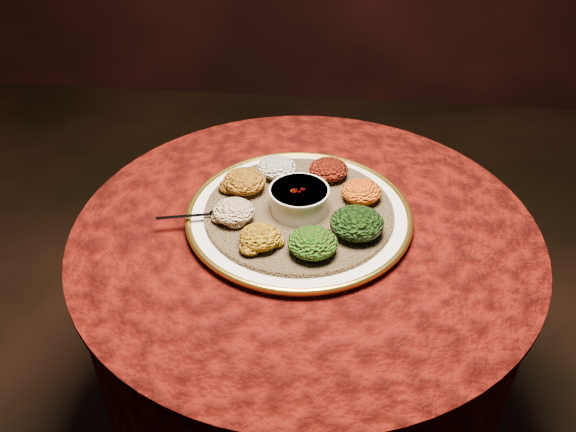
# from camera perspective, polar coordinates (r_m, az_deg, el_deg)

# --- Properties ---
(table) EXTENTS (0.96, 0.96, 0.73)m
(table) POSITION_cam_1_polar(r_m,az_deg,el_deg) (1.43, 1.44, -6.90)
(table) COLOR black
(table) RESTS_ON ground
(platter) EXTENTS (0.47, 0.47, 0.02)m
(platter) POSITION_cam_1_polar(r_m,az_deg,el_deg) (1.33, 0.98, 0.03)
(platter) COLOR white
(platter) RESTS_ON table
(injera) EXTENTS (0.41, 0.41, 0.01)m
(injera) POSITION_cam_1_polar(r_m,az_deg,el_deg) (1.32, 0.98, 0.40)
(injera) COLOR olive
(injera) RESTS_ON platter
(stew_bowl) EXTENTS (0.12, 0.12, 0.05)m
(stew_bowl) POSITION_cam_1_polar(r_m,az_deg,el_deg) (1.30, 1.00, 1.61)
(stew_bowl) COLOR silver
(stew_bowl) RESTS_ON injera
(spoon) EXTENTS (0.14, 0.05, 0.01)m
(spoon) POSITION_cam_1_polar(r_m,az_deg,el_deg) (1.31, -6.67, 0.16)
(spoon) COLOR silver
(spoon) RESTS_ON injera
(portion_ayib) EXTENTS (0.09, 0.08, 0.04)m
(portion_ayib) POSITION_cam_1_polar(r_m,az_deg,el_deg) (1.41, -1.00, 4.35)
(portion_ayib) COLOR beige
(portion_ayib) RESTS_ON injera
(portion_kitfo) EXTENTS (0.09, 0.08, 0.04)m
(portion_kitfo) POSITION_cam_1_polar(r_m,az_deg,el_deg) (1.41, 3.63, 4.15)
(portion_kitfo) COLOR black
(portion_kitfo) RESTS_ON injera
(portion_tikil) EXTENTS (0.08, 0.08, 0.04)m
(portion_tikil) POSITION_cam_1_polar(r_m,az_deg,el_deg) (1.34, 6.53, 2.18)
(portion_tikil) COLOR #BD8A0F
(portion_tikil) RESTS_ON injera
(portion_gomen) EXTENTS (0.11, 0.10, 0.05)m
(portion_gomen) POSITION_cam_1_polar(r_m,az_deg,el_deg) (1.25, 6.14, -0.64)
(portion_gomen) COLOR black
(portion_gomen) RESTS_ON injera
(portion_mixveg) EXTENTS (0.10, 0.09, 0.05)m
(portion_mixveg) POSITION_cam_1_polar(r_m,az_deg,el_deg) (1.20, 2.21, -2.40)
(portion_mixveg) COLOR #983209
(portion_mixveg) RESTS_ON injera
(portion_kik) EXTENTS (0.08, 0.08, 0.04)m
(portion_kik) POSITION_cam_1_polar(r_m,az_deg,el_deg) (1.22, -2.50, -1.88)
(portion_kik) COLOR #AD810F
(portion_kik) RESTS_ON injera
(portion_timatim) EXTENTS (0.08, 0.08, 0.04)m
(portion_timatim) POSITION_cam_1_polar(r_m,az_deg,el_deg) (1.29, -4.84, 0.42)
(portion_timatim) COLOR maroon
(portion_timatim) RESTS_ON injera
(portion_shiro) EXTENTS (0.09, 0.09, 0.04)m
(portion_shiro) POSITION_cam_1_polar(r_m,az_deg,el_deg) (1.37, -3.90, 3.09)
(portion_shiro) COLOR #965D12
(portion_shiro) RESTS_ON injera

